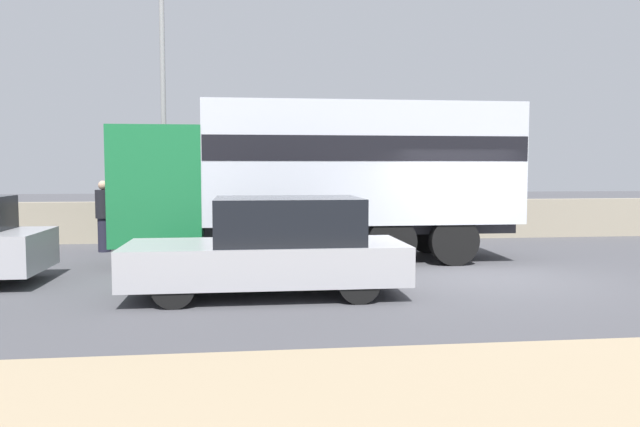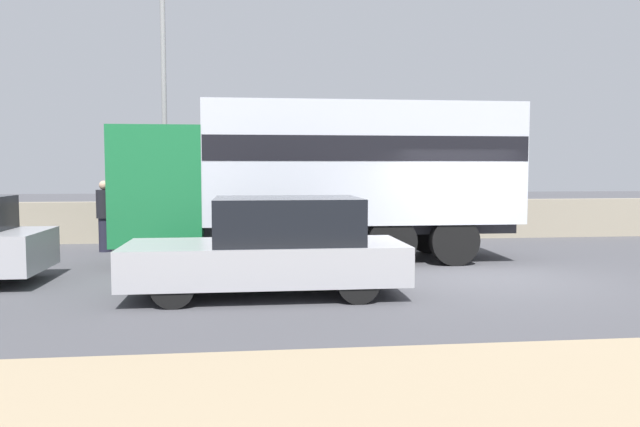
% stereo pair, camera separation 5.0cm
% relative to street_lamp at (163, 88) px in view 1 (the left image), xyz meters
% --- Properties ---
extents(ground_plane, '(80.00, 80.00, 0.00)m').
position_rel_street_lamp_xyz_m(ground_plane, '(6.65, -5.94, -4.24)').
color(ground_plane, '#47474C').
extents(stone_wall_backdrop, '(60.00, 0.35, 1.15)m').
position_rel_street_lamp_xyz_m(stone_wall_backdrop, '(6.65, 0.55, -3.66)').
color(stone_wall_backdrop, gray).
rests_on(stone_wall_backdrop, ground_plane).
extents(street_lamp, '(0.56, 0.28, 7.36)m').
position_rel_street_lamp_xyz_m(street_lamp, '(0.00, 0.00, 0.00)').
color(street_lamp, gray).
rests_on(street_lamp, ground_plane).
extents(box_truck, '(8.75, 2.35, 3.50)m').
position_rel_street_lamp_xyz_m(box_truck, '(3.97, -3.45, -2.18)').
color(box_truck, '#196B38').
rests_on(box_truck, ground_plane).
extents(car_hatchback, '(4.53, 1.83, 1.61)m').
position_rel_street_lamp_xyz_m(car_hatchback, '(2.61, -7.13, -3.45)').
color(car_hatchback, '#9E9EA3').
rests_on(car_hatchback, ground_plane).
extents(pedestrian, '(0.39, 0.39, 1.78)m').
position_rel_street_lamp_xyz_m(pedestrian, '(-1.34, -1.32, -3.32)').
color(pedestrian, '#1E1E2D').
rests_on(pedestrian, ground_plane).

